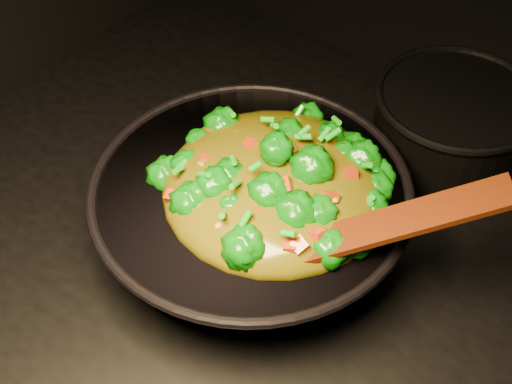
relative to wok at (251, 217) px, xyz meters
The scene contains 4 objects.
wok is the anchor object (origin of this frame).
stir_fry 0.10m from the wok, 29.50° to the left, with size 0.26×0.26×0.09m, color #0A6307, non-canonical shape.
spatula 0.19m from the wok, ahead, with size 0.28×0.04×0.01m, color #361106.
back_pot 0.31m from the wok, 68.25° to the left, with size 0.21×0.21×0.12m, color black.
Camera 1 is at (0.27, -0.42, 1.61)m, focal length 50.00 mm.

